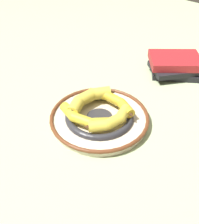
{
  "coord_description": "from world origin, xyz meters",
  "views": [
    {
      "loc": [
        0.47,
        -0.42,
        0.55
      ],
      "look_at": [
        0.03,
        0.04,
        0.04
      ],
      "focal_mm": 42.0,
      "sensor_mm": 36.0,
      "label": 1
    }
  ],
  "objects_px": {
    "banana_d": "(83,118)",
    "banana_a": "(111,121)",
    "book_stack": "(176,66)",
    "banana_c": "(88,99)",
    "decorative_bowl": "(99,117)",
    "banana_b": "(113,101)"
  },
  "relations": [
    {
      "from": "banana_d",
      "to": "banana_a",
      "type": "bearing_deg",
      "value": 18.54
    },
    {
      "from": "book_stack",
      "to": "banana_d",
      "type": "bearing_deg",
      "value": -138.85
    },
    {
      "from": "banana_a",
      "to": "book_stack",
      "type": "bearing_deg",
      "value": 15.48
    },
    {
      "from": "banana_c",
      "to": "banana_a",
      "type": "bearing_deg",
      "value": 80.21
    },
    {
      "from": "decorative_bowl",
      "to": "book_stack",
      "type": "distance_m",
      "value": 0.42
    },
    {
      "from": "banana_b",
      "to": "book_stack",
      "type": "height_order",
      "value": "book_stack"
    },
    {
      "from": "banana_a",
      "to": "banana_c",
      "type": "bearing_deg",
      "value": 86.57
    },
    {
      "from": "banana_a",
      "to": "banana_b",
      "type": "relative_size",
      "value": 0.85
    },
    {
      "from": "banana_c",
      "to": "book_stack",
      "type": "bearing_deg",
      "value": 172.6
    },
    {
      "from": "banana_b",
      "to": "book_stack",
      "type": "distance_m",
      "value": 0.36
    },
    {
      "from": "banana_d",
      "to": "book_stack",
      "type": "relative_size",
      "value": 0.79
    },
    {
      "from": "banana_b",
      "to": "book_stack",
      "type": "xyz_separation_m",
      "value": [
        0.01,
        0.36,
        -0.01
      ]
    },
    {
      "from": "decorative_bowl",
      "to": "banana_b",
      "type": "relative_size",
      "value": 1.59
    },
    {
      "from": "banana_c",
      "to": "book_stack",
      "type": "height_order",
      "value": "same"
    },
    {
      "from": "banana_b",
      "to": "banana_c",
      "type": "bearing_deg",
      "value": 37.83
    },
    {
      "from": "banana_c",
      "to": "banana_d",
      "type": "xyz_separation_m",
      "value": [
        0.06,
        -0.07,
        -0.0
      ]
    },
    {
      "from": "banana_a",
      "to": "banana_b",
      "type": "distance_m",
      "value": 0.1
    },
    {
      "from": "banana_b",
      "to": "banana_d",
      "type": "height_order",
      "value": "same"
    },
    {
      "from": "decorative_bowl",
      "to": "banana_a",
      "type": "xyz_separation_m",
      "value": [
        0.06,
        -0.02,
        0.03
      ]
    },
    {
      "from": "banana_c",
      "to": "banana_d",
      "type": "relative_size",
      "value": 1.01
    },
    {
      "from": "banana_b",
      "to": "banana_d",
      "type": "bearing_deg",
      "value": 84.98
    },
    {
      "from": "banana_a",
      "to": "banana_d",
      "type": "distance_m",
      "value": 0.08
    }
  ]
}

